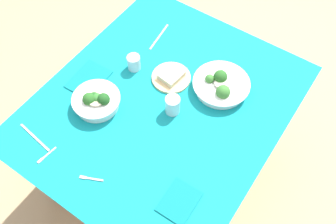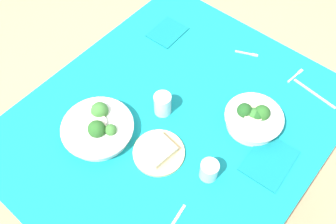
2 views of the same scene
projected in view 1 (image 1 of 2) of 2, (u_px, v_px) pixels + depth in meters
The scene contains 13 objects.
ground_plane at pixel (164, 168), 2.38m from camera, with size 6.00×6.00×0.00m, color tan.
dining_table at pixel (163, 116), 1.85m from camera, with size 1.27×1.08×0.74m.
broccoli_bowl_far at pixel (96, 101), 1.72m from camera, with size 0.22×0.22×0.10m.
broccoli_bowl_near at pixel (221, 85), 1.78m from camera, with size 0.27×0.27×0.10m.
bread_side_plate at pixel (171, 77), 1.83m from camera, with size 0.19×0.19×0.04m.
water_glass_center at pixel (134, 62), 1.85m from camera, with size 0.07×0.07×0.08m, color silver.
water_glass_side at pixel (173, 105), 1.70m from camera, with size 0.07×0.07×0.09m, color silver.
fork_by_far_bowl at pixel (90, 179), 1.55m from camera, with size 0.05×0.10×0.00m.
fork_by_near_bowl at pixel (46, 156), 1.61m from camera, with size 0.10×0.02×0.00m.
table_knife_left at pixel (35, 137), 1.66m from camera, with size 0.20×0.01×0.00m, color #B7B7BC.
table_knife_right at pixel (159, 37), 1.99m from camera, with size 0.20×0.01×0.00m, color #B7B7BC.
napkin_folded_upper at pixel (89, 79), 1.84m from camera, with size 0.20×0.15×0.01m, color #0F777D.
napkin_folded_lower at pixel (179, 202), 1.50m from camera, with size 0.17×0.13×0.01m, color #0F777D.
Camera 1 is at (-0.80, -0.58, 2.20)m, focal length 39.84 mm.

